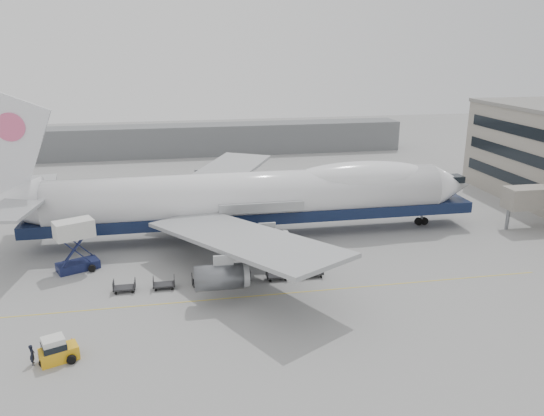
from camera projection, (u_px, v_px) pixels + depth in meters
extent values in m
plane|color=gray|center=(266.00, 271.00, 61.05)|extent=(260.00, 260.00, 0.00)
cube|color=gold|center=(276.00, 294.00, 55.41)|extent=(60.00, 0.15, 0.01)
cube|color=gray|center=(536.00, 197.00, 74.34)|extent=(9.00, 3.00, 3.00)
cylinder|color=slate|center=(508.00, 219.00, 74.51)|extent=(0.50, 0.50, 3.00)
cube|color=slate|center=(172.00, 141.00, 123.94)|extent=(110.00, 8.00, 7.00)
cylinder|color=white|center=(250.00, 196.00, 70.63)|extent=(52.00, 6.40, 6.40)
cube|color=#0E1835|center=(258.00, 214.00, 71.56)|extent=(60.00, 5.76, 1.50)
cone|color=white|center=(450.00, 185.00, 75.78)|extent=(6.00, 6.40, 6.40)
cone|color=white|center=(4.00, 204.00, 65.03)|extent=(9.00, 6.40, 6.40)
ellipsoid|color=white|center=(362.00, 178.00, 72.88)|extent=(20.67, 5.78, 4.56)
cube|color=white|center=(9.00, 148.00, 63.26)|extent=(10.52, 0.50, 13.56)
cylinder|color=#EB5B88|center=(11.00, 127.00, 62.61)|extent=(3.40, 0.30, 3.40)
cube|color=#9EA0A3|center=(242.00, 238.00, 56.87)|extent=(20.35, 26.74, 2.26)
cube|color=#9EA0A3|center=(218.00, 176.00, 83.67)|extent=(20.35, 26.74, 2.26)
cylinder|color=#595B60|center=(198.00, 183.00, 88.22)|extent=(4.80, 2.60, 2.60)
cylinder|color=#595B60|center=(241.00, 196.00, 80.84)|extent=(4.80, 2.60, 2.60)
cylinder|color=#595B60|center=(263.00, 242.00, 62.07)|extent=(4.80, 2.60, 2.60)
cylinder|color=#595B60|center=(219.00, 277.00, 52.55)|extent=(4.80, 2.60, 2.60)
cylinder|color=slate|center=(422.00, 217.00, 76.38)|extent=(0.36, 0.36, 2.50)
cylinder|color=black|center=(421.00, 221.00, 76.59)|extent=(1.10, 0.45, 1.10)
cylinder|color=slate|center=(231.00, 236.00, 68.59)|extent=(0.36, 0.36, 2.50)
cylinder|color=black|center=(231.00, 241.00, 68.80)|extent=(1.10, 0.45, 1.10)
cylinder|color=slate|center=(226.00, 222.00, 74.22)|extent=(0.36, 0.36, 2.50)
cylinder|color=black|center=(226.00, 226.00, 74.43)|extent=(1.10, 0.45, 1.10)
cube|color=#171D45|center=(78.00, 266.00, 61.33)|extent=(5.09, 3.90, 1.01)
cube|color=silver|center=(74.00, 229.00, 60.00)|extent=(4.83, 3.92, 2.02)
cube|color=#171D45|center=(74.00, 250.00, 59.71)|extent=(3.03, 1.47, 3.62)
cube|color=#171D45|center=(77.00, 244.00, 61.60)|extent=(3.03, 1.47, 3.62)
cube|color=slate|center=(76.00, 225.00, 61.38)|extent=(2.46, 1.91, 0.15)
cylinder|color=black|center=(62.00, 271.00, 60.20)|extent=(0.83, 0.32, 0.83)
cylinder|color=black|center=(65.00, 264.00, 61.92)|extent=(0.83, 0.32, 0.83)
cylinder|color=black|center=(92.00, 268.00, 60.79)|extent=(0.83, 0.32, 0.83)
cylinder|color=black|center=(94.00, 262.00, 62.51)|extent=(0.83, 0.32, 0.83)
cube|color=#F1AC16|center=(59.00, 354.00, 43.66)|extent=(3.37, 2.60, 1.17)
cube|color=silver|center=(53.00, 344.00, 43.18)|extent=(2.14, 2.02, 1.07)
cube|color=black|center=(54.00, 346.00, 43.24)|extent=(2.28, 2.16, 0.53)
cylinder|color=black|center=(44.00, 362.00, 42.88)|extent=(0.75, 0.32, 0.75)
cylinder|color=black|center=(47.00, 353.00, 44.18)|extent=(0.75, 0.32, 0.75)
cylinder|color=black|center=(71.00, 360.00, 43.26)|extent=(0.75, 0.32, 0.75)
cylinder|color=black|center=(74.00, 350.00, 44.56)|extent=(0.75, 0.32, 0.75)
imported|color=black|center=(32.00, 355.00, 43.03)|extent=(0.55, 0.73, 1.79)
cone|color=orange|center=(72.00, 341.00, 46.16)|extent=(0.39, 0.39, 0.61)
cube|color=orange|center=(72.00, 344.00, 46.24)|extent=(0.41, 0.41, 0.03)
cube|color=#2D2D30|center=(124.00, 288.00, 55.88)|extent=(2.30, 1.35, 0.18)
cube|color=#2D2D30|center=(113.00, 285.00, 55.57)|extent=(0.08, 1.35, 0.90)
cube|color=#2D2D30|center=(135.00, 283.00, 55.96)|extent=(0.08, 1.35, 0.90)
cylinder|color=black|center=(116.00, 293.00, 55.30)|extent=(0.30, 0.12, 0.30)
cylinder|color=black|center=(117.00, 289.00, 56.33)|extent=(0.30, 0.12, 0.30)
cylinder|color=black|center=(133.00, 292.00, 55.60)|extent=(0.30, 0.12, 0.30)
cylinder|color=black|center=(133.00, 287.00, 56.64)|extent=(0.30, 0.12, 0.30)
cube|color=#2D2D30|center=(164.00, 285.00, 56.61)|extent=(2.30, 1.35, 0.18)
cube|color=#2D2D30|center=(153.00, 282.00, 56.30)|extent=(0.08, 1.35, 0.90)
cube|color=#2D2D30|center=(174.00, 280.00, 56.69)|extent=(0.08, 1.35, 0.90)
cylinder|color=black|center=(156.00, 290.00, 56.03)|extent=(0.30, 0.12, 0.30)
cylinder|color=black|center=(156.00, 286.00, 57.06)|extent=(0.30, 0.12, 0.30)
cylinder|color=black|center=(172.00, 289.00, 56.33)|extent=(0.30, 0.12, 0.30)
cylinder|color=black|center=(172.00, 284.00, 57.36)|extent=(0.30, 0.12, 0.30)
cube|color=#2D2D30|center=(203.00, 282.00, 57.34)|extent=(2.30, 1.35, 0.18)
cube|color=#2D2D30|center=(192.00, 279.00, 57.02)|extent=(0.08, 1.35, 0.90)
cube|color=#2D2D30|center=(213.00, 277.00, 57.42)|extent=(0.08, 1.35, 0.90)
cylinder|color=black|center=(195.00, 287.00, 56.76)|extent=(0.30, 0.12, 0.30)
cylinder|color=black|center=(195.00, 283.00, 57.79)|extent=(0.30, 0.12, 0.30)
cylinder|color=black|center=(211.00, 286.00, 57.06)|extent=(0.30, 0.12, 0.30)
cylinder|color=black|center=(210.00, 281.00, 58.09)|extent=(0.30, 0.12, 0.30)
cube|color=#2D2D30|center=(240.00, 279.00, 58.07)|extent=(2.30, 1.35, 0.18)
cube|color=#2D2D30|center=(230.00, 276.00, 57.75)|extent=(0.08, 1.35, 0.90)
cube|color=#2D2D30|center=(250.00, 274.00, 58.14)|extent=(0.08, 1.35, 0.90)
cylinder|color=black|center=(233.00, 284.00, 57.49)|extent=(0.30, 0.12, 0.30)
cylinder|color=black|center=(232.00, 280.00, 58.52)|extent=(0.30, 0.12, 0.30)
cylinder|color=black|center=(249.00, 283.00, 57.79)|extent=(0.30, 0.12, 0.30)
cylinder|color=black|center=(247.00, 278.00, 58.82)|extent=(0.30, 0.12, 0.30)
cube|color=#2D2D30|center=(277.00, 276.00, 58.79)|extent=(2.30, 1.35, 0.18)
cube|color=#2D2D30|center=(267.00, 273.00, 58.48)|extent=(0.08, 1.35, 0.90)
cube|color=#2D2D30|center=(286.00, 272.00, 58.87)|extent=(0.08, 1.35, 0.90)
cylinder|color=black|center=(270.00, 281.00, 58.22)|extent=(0.30, 0.12, 0.30)
cylinder|color=black|center=(268.00, 277.00, 59.25)|extent=(0.30, 0.12, 0.30)
cylinder|color=black|center=(285.00, 280.00, 58.52)|extent=(0.30, 0.12, 0.30)
cylinder|color=black|center=(283.00, 275.00, 59.55)|extent=(0.30, 0.12, 0.30)
cube|color=#2D2D30|center=(312.00, 273.00, 59.52)|extent=(2.30, 1.35, 0.18)
cube|color=#2D2D30|center=(303.00, 270.00, 59.21)|extent=(0.08, 1.35, 0.90)
cube|color=#2D2D30|center=(322.00, 269.00, 59.60)|extent=(0.08, 1.35, 0.90)
cylinder|color=black|center=(306.00, 278.00, 58.94)|extent=(0.30, 0.12, 0.30)
cylinder|color=black|center=(304.00, 274.00, 59.98)|extent=(0.30, 0.12, 0.30)
cylinder|color=black|center=(321.00, 277.00, 59.25)|extent=(0.30, 0.12, 0.30)
cylinder|color=black|center=(318.00, 273.00, 60.28)|extent=(0.30, 0.12, 0.30)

